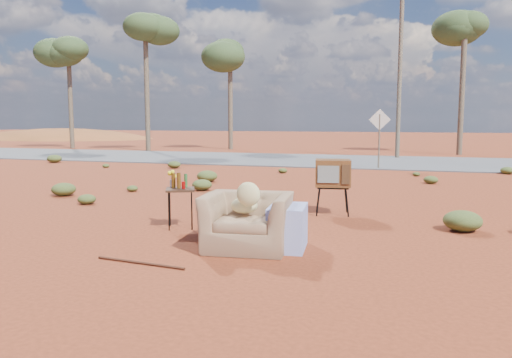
% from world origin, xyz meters
% --- Properties ---
extents(ground, '(140.00, 140.00, 0.00)m').
position_xyz_m(ground, '(0.00, 0.00, 0.00)').
color(ground, maroon).
rests_on(ground, ground).
extents(highway, '(140.00, 7.00, 0.04)m').
position_xyz_m(highway, '(0.00, 15.00, 0.02)').
color(highway, '#565659').
rests_on(highway, ground).
extents(dirt_mound, '(26.00, 18.00, 2.00)m').
position_xyz_m(dirt_mound, '(-30.00, 34.00, 0.00)').
color(dirt_mound, '#9D4F26').
rests_on(dirt_mound, ground).
extents(armchair, '(1.45, 1.03, 1.03)m').
position_xyz_m(armchair, '(0.61, -0.31, 0.48)').
color(armchair, '#876549').
rests_on(armchair, ground).
extents(tv_unit, '(0.73, 0.63, 1.05)m').
position_xyz_m(tv_unit, '(1.25, 2.55, 0.78)').
color(tv_unit, black).
rests_on(tv_unit, ground).
extents(side_table, '(0.61, 0.61, 0.94)m').
position_xyz_m(side_table, '(-1.01, 0.61, 0.69)').
color(side_table, '#372114').
rests_on(side_table, ground).
extents(rusty_bar, '(1.28, 0.16, 0.03)m').
position_xyz_m(rusty_bar, '(-0.53, -1.47, 0.02)').
color(rusty_bar, '#472113').
rests_on(rusty_bar, ground).
extents(road_sign, '(0.78, 0.06, 2.19)m').
position_xyz_m(road_sign, '(1.50, 12.00, 1.50)').
color(road_sign, brown).
rests_on(road_sign, ground).
extents(eucalyptus_far_left, '(3.20, 3.20, 7.10)m').
position_xyz_m(eucalyptus_far_left, '(-18.00, 20.00, 5.94)').
color(eucalyptus_far_left, brown).
rests_on(eucalyptus_far_left, ground).
extents(eucalyptus_left, '(3.20, 3.20, 8.10)m').
position_xyz_m(eucalyptus_left, '(-12.00, 19.00, 6.92)').
color(eucalyptus_left, brown).
rests_on(eucalyptus_left, ground).
extents(eucalyptus_near_left, '(3.20, 3.20, 6.60)m').
position_xyz_m(eucalyptus_near_left, '(-8.00, 22.00, 5.45)').
color(eucalyptus_near_left, brown).
rests_on(eucalyptus_near_left, ground).
extents(eucalyptus_center, '(3.20, 3.20, 7.60)m').
position_xyz_m(eucalyptus_center, '(5.00, 21.00, 6.43)').
color(eucalyptus_center, brown).
rests_on(eucalyptus_center, ground).
extents(utility_pole_center, '(1.40, 0.20, 8.00)m').
position_xyz_m(utility_pole_center, '(2.00, 17.50, 4.15)').
color(utility_pole_center, brown).
rests_on(utility_pole_center, ground).
extents(scrub_patch, '(17.49, 8.07, 0.33)m').
position_xyz_m(scrub_patch, '(-0.82, 4.41, 0.14)').
color(scrub_patch, '#4C5927').
rests_on(scrub_patch, ground).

